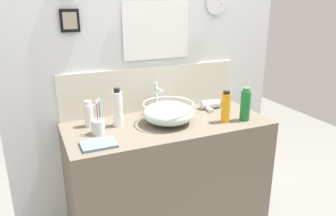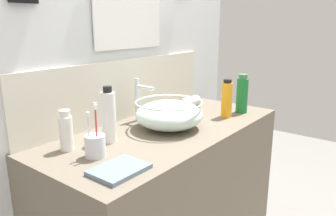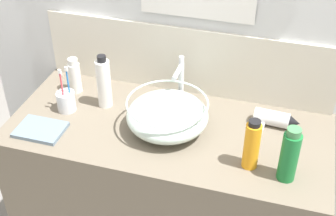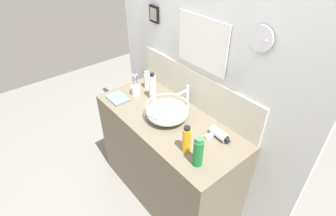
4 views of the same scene
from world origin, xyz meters
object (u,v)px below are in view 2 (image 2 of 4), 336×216
shampoo_bottle (66,131)px  toothbrush_cup (95,145)px  glass_bowl_sink (169,114)px  lotion_bottle (227,99)px  hand_towel (119,170)px  soap_dispenser (109,116)px  faucet (140,97)px  hair_drier (192,102)px  spray_bottle (242,94)px

shampoo_bottle → toothbrush_cup: bearing=-79.7°
glass_bowl_sink → lotion_bottle: (0.35, -0.12, 0.03)m
toothbrush_cup → hand_towel: toothbrush_cup is taller
soap_dispenser → hand_towel: size_ratio=1.28×
faucet → shampoo_bottle: size_ratio=1.34×
hair_drier → toothbrush_cup: 0.87m
toothbrush_cup → shampoo_bottle: 0.15m
glass_bowl_sink → soap_dispenser: bearing=164.2°
glass_bowl_sink → toothbrush_cup: (-0.45, 0.01, -0.02)m
spray_bottle → shampoo_bottle: size_ratio=1.32×
shampoo_bottle → glass_bowl_sink: bearing=-17.6°
glass_bowl_sink → hand_towel: bearing=-162.0°
spray_bottle → glass_bowl_sink: bearing=162.9°
spray_bottle → soap_dispenser: soap_dispenser is taller
spray_bottle → toothbrush_cup: bearing=170.4°
toothbrush_cup → hand_towel: 0.18m
glass_bowl_sink → spray_bottle: (0.48, -0.15, 0.03)m
faucet → soap_dispenser: (-0.31, -0.10, -0.02)m
shampoo_bottle → hand_towel: bearing=-92.0°
hair_drier → soap_dispenser: bearing=-175.3°
glass_bowl_sink → hair_drier: glass_bowl_sink is taller
hand_towel → toothbrush_cup: bearing=78.0°
spray_bottle → shampoo_bottle: (-0.96, 0.30, -0.03)m
toothbrush_cup → soap_dispenser: soap_dispenser is taller
shampoo_bottle → faucet: bearing=4.9°
lotion_bottle → hand_towel: 0.84m
faucet → toothbrush_cup: (-0.45, -0.18, -0.08)m
glass_bowl_sink → lotion_bottle: bearing=-19.4°
shampoo_bottle → hand_towel: (-0.01, -0.31, -0.07)m
faucet → lotion_bottle: (0.35, -0.31, -0.03)m
faucet → spray_bottle: bearing=-35.3°
hand_towel → spray_bottle: bearing=0.7°
faucet → spray_bottle: size_ratio=1.01×
glass_bowl_sink → soap_dispenser: soap_dispenser is taller
faucet → soap_dispenser: soap_dispenser is taller
shampoo_bottle → spray_bottle: bearing=-17.3°
spray_bottle → lotion_bottle: spray_bottle is taller
shampoo_bottle → soap_dispenser: 0.18m
toothbrush_cup → hand_towel: bearing=-102.0°
glass_bowl_sink → shampoo_bottle: bearing=162.4°
hair_drier → hand_towel: (-0.90, -0.30, -0.02)m
toothbrush_cup → spray_bottle: 0.95m
spray_bottle → shampoo_bottle: spray_bottle is taller
shampoo_bottle → soap_dispenser: (0.17, -0.06, 0.04)m
hair_drier → spray_bottle: spray_bottle is taller
faucet → lotion_bottle: 0.47m
faucet → spray_bottle: (0.48, -0.34, -0.02)m
shampoo_bottle → soap_dispenser: size_ratio=0.68×
soap_dispenser → hair_drier: bearing=4.7°
hair_drier → soap_dispenser: soap_dispenser is taller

